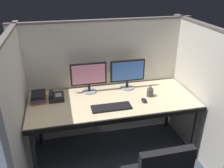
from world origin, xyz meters
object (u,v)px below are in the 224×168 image
at_px(computer_mouse, 144,100).
at_px(book_stack, 38,97).
at_px(monitor_right, 128,72).
at_px(pen_cup, 150,92).
at_px(desk, 113,104).
at_px(monitor_left, 89,76).
at_px(desk_phone, 56,97).
at_px(keyboard_main, 111,107).

xyz_separation_m(computer_mouse, book_stack, (-1.16, 0.30, 0.03)).
bearing_deg(monitor_right, computer_mouse, -76.79).
xyz_separation_m(monitor_right, pen_cup, (0.20, -0.27, -0.17)).
distance_m(desk, pen_cup, 0.46).
relative_size(monitor_left, computer_mouse, 4.48).
bearing_deg(desk, desk_phone, 164.16).
bearing_deg(monitor_right, desk_phone, -174.04).
bearing_deg(desk, keyboard_main, -110.44).
bearing_deg(pen_cup, monitor_right, 127.28).
height_order(monitor_right, pen_cup, monitor_right).
height_order(keyboard_main, pen_cup, pen_cup).
distance_m(desk, monitor_right, 0.45).
bearing_deg(keyboard_main, monitor_left, 111.77).
distance_m(monitor_left, monitor_right, 0.48).
height_order(computer_mouse, desk_phone, desk_phone).
height_order(monitor_left, desk_phone, monitor_left).
xyz_separation_m(keyboard_main, desk_phone, (-0.58, 0.34, 0.02)).
xyz_separation_m(desk_phone, pen_cup, (1.08, -0.17, 0.02)).
distance_m(monitor_right, book_stack, 1.09).
distance_m(keyboard_main, pen_cup, 0.53).
distance_m(desk_phone, pen_cup, 1.10).
bearing_deg(desk_phone, monitor_left, 13.76).
xyz_separation_m(monitor_left, pen_cup, (0.68, -0.27, -0.17)).
xyz_separation_m(desk, pen_cup, (0.45, 0.01, 0.10)).
height_order(desk, desk_phone, desk_phone).
relative_size(desk, desk_phone, 10.00).
relative_size(desk, monitor_left, 4.42).
relative_size(computer_mouse, pen_cup, 0.62).
bearing_deg(monitor_left, monitor_right, -0.76).
distance_m(desk_phone, book_stack, 0.19).
height_order(desk, book_stack, book_stack).
bearing_deg(keyboard_main, pen_cup, 18.21).
bearing_deg(keyboard_main, monitor_right, 54.84).
distance_m(monitor_right, pen_cup, 0.37).
bearing_deg(desk, book_stack, 166.82).
bearing_deg(desk_phone, desk, -15.84).
xyz_separation_m(desk, monitor_right, (0.24, 0.27, 0.27)).
bearing_deg(computer_mouse, book_stack, 165.59).
relative_size(computer_mouse, book_stack, 0.44).
bearing_deg(monitor_left, computer_mouse, -34.00).
xyz_separation_m(desk_phone, book_stack, (-0.19, 0.01, 0.01)).
bearing_deg(book_stack, monitor_left, 8.10).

